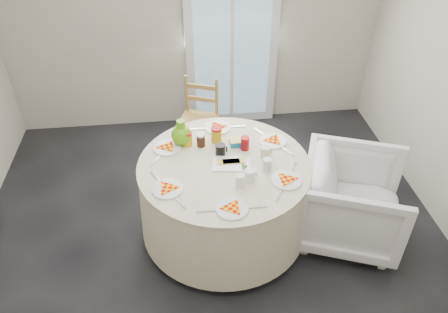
{
  "coord_description": "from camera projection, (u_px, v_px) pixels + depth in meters",
  "views": [
    {
      "loc": [
        -0.2,
        -2.46,
        2.83
      ],
      "look_at": [
        0.11,
        0.18,
        0.8
      ],
      "focal_mm": 35.0,
      "sensor_mm": 36.0,
      "label": 1
    }
  ],
  "objects": [
    {
      "name": "table",
      "position": [
        224.0,
        197.0,
        3.61
      ],
      "size": [
        1.39,
        1.39,
        0.7
      ],
      "primitive_type": "cylinder",
      "color": "#F0EAB7",
      "rests_on": "floor"
    },
    {
      "name": "armchair",
      "position": [
        353.0,
        199.0,
        3.57
      ],
      "size": [
        0.98,
        1.01,
        0.82
      ],
      "primitive_type": "imported",
      "rotation": [
        0.0,
        0.0,
        1.21
      ],
      "color": "white",
      "rests_on": "floor"
    },
    {
      "name": "wooden_chair",
      "position": [
        198.0,
        115.0,
        4.44
      ],
      "size": [
        0.47,
        0.46,
        0.83
      ],
      "primitive_type": null,
      "rotation": [
        0.0,
        0.0,
        -0.37
      ],
      "color": "#A2884E",
      "rests_on": "floor"
    },
    {
      "name": "place_settings",
      "position": [
        224.0,
        160.0,
        3.37
      ],
      "size": [
        1.25,
        1.25,
        0.02
      ],
      "primitive_type": null,
      "rotation": [
        0.0,
        0.0,
        -0.01
      ],
      "color": "white",
      "rests_on": "table"
    },
    {
      "name": "wall_back",
      "position": [
        193.0,
        12.0,
        4.47
      ],
      "size": [
        4.0,
        0.02,
        2.6
      ],
      "primitive_type": "cube",
      "color": "#BCB5A3",
      "rests_on": "floor"
    },
    {
      "name": "butter_tub",
      "position": [
        238.0,
        139.0,
        3.56
      ],
      "size": [
        0.14,
        0.1,
        0.06
      ],
      "primitive_type": "cube",
      "rotation": [
        0.0,
        0.0,
        0.02
      ],
      "color": "#157296",
      "rests_on": "table"
    },
    {
      "name": "cheese_platter",
      "position": [
        232.0,
        160.0,
        3.36
      ],
      "size": [
        0.31,
        0.23,
        0.04
      ],
      "primitive_type": null,
      "rotation": [
        0.0,
        0.0,
        -0.14
      ],
      "color": "white",
      "rests_on": "table"
    },
    {
      "name": "green_pitcher",
      "position": [
        181.0,
        129.0,
        3.52
      ],
      "size": [
        0.2,
        0.2,
        0.22
      ],
      "primitive_type": null,
      "rotation": [
        0.0,
        0.0,
        0.2
      ],
      "color": "#58AC0D",
      "rests_on": "table"
    },
    {
      "name": "glass_door",
      "position": [
        232.0,
        35.0,
        4.62
      ],
      "size": [
        1.0,
        0.08,
        2.1
      ],
      "primitive_type": "cube",
      "color": "silver",
      "rests_on": "floor"
    },
    {
      "name": "floor",
      "position": [
        213.0,
        245.0,
        3.68
      ],
      "size": [
        4.0,
        4.0,
        0.0
      ],
      "primitive_type": "plane",
      "color": "black",
      "rests_on": "ground"
    },
    {
      "name": "mugs_glasses",
      "position": [
        245.0,
        153.0,
        3.37
      ],
      "size": [
        0.76,
        0.76,
        0.11
      ],
      "primitive_type": null,
      "rotation": [
        0.0,
        0.0,
        -0.33
      ],
      "color": "gray",
      "rests_on": "table"
    },
    {
      "name": "jar_cluster",
      "position": [
        215.0,
        138.0,
        3.51
      ],
      "size": [
        0.57,
        0.36,
        0.15
      ],
      "primitive_type": null,
      "rotation": [
        0.0,
        0.0,
        0.2
      ],
      "color": "#AB5524",
      "rests_on": "table"
    }
  ]
}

